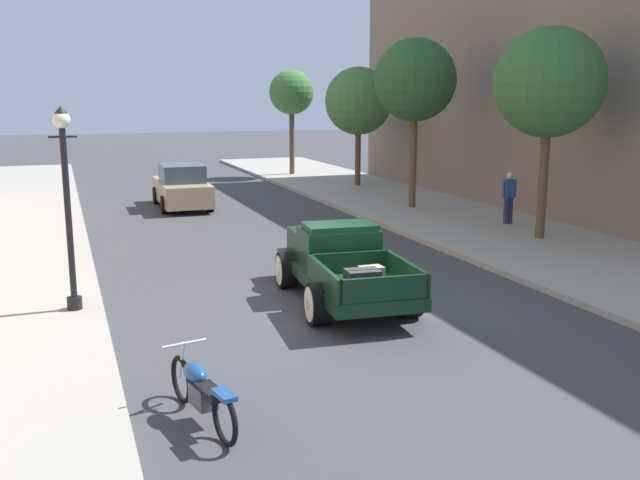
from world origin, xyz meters
The scene contains 11 objects.
ground_plane centered at (0.00, 0.00, 0.00)m, with size 140.00×140.00×0.00m, color #3D3D42.
sidewalk_right centered at (7.25, 0.00, 0.07)m, with size 5.50×64.00×0.15m, color #9E998E.
hotrod_truck_dark_green centered at (0.24, 0.59, 0.75)m, with size 2.46×5.04×1.58m.
motorcycle_parked centered at (-3.59, -4.17, 0.44)m, with size 0.69×2.09×0.93m.
car_background_tan centered at (-0.84, 13.99, 0.77)m, with size 1.93×4.33×1.65m.
pedestrian_sidewalk_right centered at (8.23, 6.10, 1.09)m, with size 0.53×0.22×1.65m.
street_lamp_near centered at (-5.03, 1.16, 2.39)m, with size 0.50×0.32×3.85m.
street_tree_nearest centered at (7.78, 3.89, 4.52)m, with size 3.07×3.07×5.92m.
street_tree_second centered at (7.00, 10.33, 4.70)m, with size 2.95×2.95×6.05m.
street_tree_third centered at (7.66, 16.97, 3.92)m, with size 3.02×3.02×5.30m.
street_tree_farthest centered at (6.28, 22.46, 4.30)m, with size 2.28×2.28×5.33m.
Camera 1 is at (-5.11, -12.72, 4.19)m, focal length 39.67 mm.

